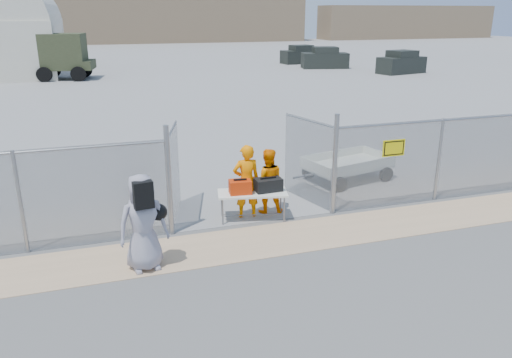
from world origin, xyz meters
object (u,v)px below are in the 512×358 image
object	(u,v)px
folding_table	(252,206)
security_worker_left	(246,181)
security_worker_right	(267,181)
utility_trailer	(348,167)
visitor	(143,223)

from	to	relation	value
folding_table	security_worker_left	distance (m)	0.60
security_worker_right	utility_trailer	xyz separation A→B (m)	(3.10, 1.66, -0.42)
security_worker_right	folding_table	bearing A→B (deg)	47.13
folding_table	visitor	world-z (taller)	visitor
visitor	security_worker_left	bearing A→B (deg)	28.25
visitor	folding_table	bearing A→B (deg)	24.29
folding_table	visitor	bearing A→B (deg)	-136.22
security_worker_right	visitor	xyz separation A→B (m)	(-3.20, -2.00, 0.14)
visitor	security_worker_right	bearing A→B (deg)	24.55
folding_table	security_worker_right	bearing A→B (deg)	45.44
folding_table	security_worker_left	world-z (taller)	security_worker_left
folding_table	visitor	size ratio (longest dim) A/B	0.85
security_worker_right	visitor	size ratio (longest dim) A/B	0.85
utility_trailer	security_worker_right	bearing A→B (deg)	-165.15
utility_trailer	folding_table	bearing A→B (deg)	-164.40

